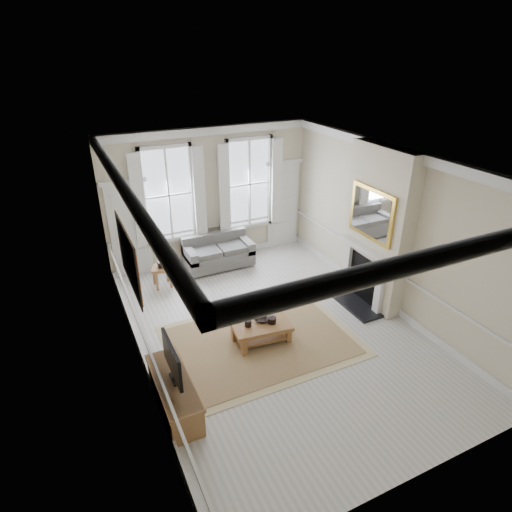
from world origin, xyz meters
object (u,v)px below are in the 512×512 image
coffee_table (261,327)px  side_table (162,271)px  sofa (218,253)px  tv_stand (174,394)px

coffee_table → side_table: bearing=118.9°
sofa → tv_stand: 4.76m
sofa → side_table: (-1.54, -0.39, 0.04)m
tv_stand → coffee_table: bearing=24.8°
sofa → tv_stand: size_ratio=1.12×
sofa → coffee_table: size_ratio=1.48×
sofa → tv_stand: sofa is taller
side_table → sofa: bearing=14.2°
coffee_table → tv_stand: bearing=-148.4°
side_table → coffee_table: bearing=-67.9°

